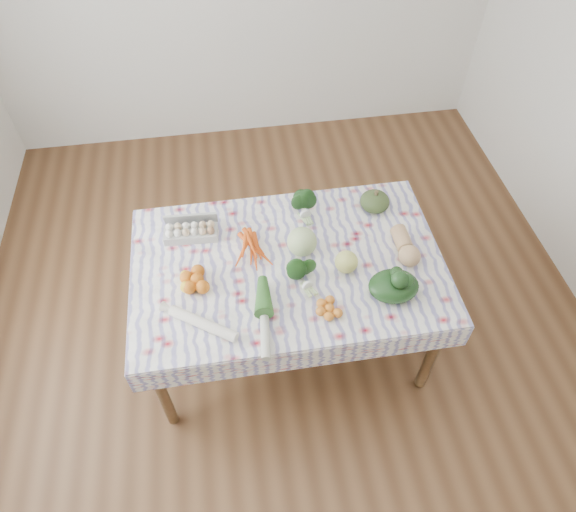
# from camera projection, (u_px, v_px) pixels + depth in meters

# --- Properties ---
(ground) EXTENTS (4.50, 4.50, 0.00)m
(ground) POSITION_uv_depth(u_px,v_px,m) (288.00, 337.00, 3.32)
(ground) COLOR #54341D
(ground) RESTS_ON ground
(dining_table) EXTENTS (1.60, 1.00, 0.75)m
(dining_table) POSITION_uv_depth(u_px,v_px,m) (288.00, 273.00, 2.80)
(dining_table) COLOR brown
(dining_table) RESTS_ON ground
(tablecloth) EXTENTS (1.66, 1.06, 0.01)m
(tablecloth) POSITION_uv_depth(u_px,v_px,m) (288.00, 264.00, 2.74)
(tablecloth) COLOR white
(tablecloth) RESTS_ON dining_table
(egg_carton) EXTENTS (0.30, 0.13, 0.08)m
(egg_carton) POSITION_uv_depth(u_px,v_px,m) (191.00, 233.00, 2.82)
(egg_carton) COLOR #B5B5AF
(egg_carton) RESTS_ON tablecloth
(carrot_bunch) EXTENTS (0.28, 0.26, 0.05)m
(carrot_bunch) POSITION_uv_depth(u_px,v_px,m) (250.00, 249.00, 2.77)
(carrot_bunch) COLOR #E04F12
(carrot_bunch) RESTS_ON tablecloth
(kale_bunch) EXTENTS (0.19, 0.17, 0.15)m
(kale_bunch) POSITION_uv_depth(u_px,v_px,m) (303.00, 204.00, 2.91)
(kale_bunch) COLOR #163813
(kale_bunch) RESTS_ON tablecloth
(kabocha_squash) EXTENTS (0.21, 0.21, 0.11)m
(kabocha_squash) POSITION_uv_depth(u_px,v_px,m) (375.00, 201.00, 2.95)
(kabocha_squash) COLOR #3A4D23
(kabocha_squash) RESTS_ON tablecloth
(cabbage) EXTENTS (0.18, 0.18, 0.16)m
(cabbage) POSITION_uv_depth(u_px,v_px,m) (302.00, 242.00, 2.72)
(cabbage) COLOR #B5CE86
(cabbage) RESTS_ON tablecloth
(butternut_squash) EXTENTS (0.12, 0.25, 0.12)m
(butternut_squash) POSITION_uv_depth(u_px,v_px,m) (406.00, 245.00, 2.74)
(butternut_squash) COLOR tan
(butternut_squash) RESTS_ON tablecloth
(orange_cluster) EXTENTS (0.26, 0.26, 0.07)m
(orange_cluster) POSITION_uv_depth(u_px,v_px,m) (197.00, 280.00, 2.61)
(orange_cluster) COLOR orange
(orange_cluster) RESTS_ON tablecloth
(broccoli) EXTENTS (0.18, 0.18, 0.10)m
(broccoli) POSITION_uv_depth(u_px,v_px,m) (303.00, 277.00, 2.61)
(broccoli) COLOR #194414
(broccoli) RESTS_ON tablecloth
(mandarin_cluster) EXTENTS (0.20, 0.20, 0.05)m
(mandarin_cluster) POSITION_uv_depth(u_px,v_px,m) (330.00, 308.00, 2.52)
(mandarin_cluster) COLOR orange
(mandarin_cluster) RESTS_ON tablecloth
(grapefruit) EXTENTS (0.15, 0.15, 0.12)m
(grapefruit) POSITION_uv_depth(u_px,v_px,m) (346.00, 262.00, 2.66)
(grapefruit) COLOR #C3C45C
(grapefruit) RESTS_ON tablecloth
(spinach_bag) EXTENTS (0.32, 0.29, 0.11)m
(spinach_bag) POSITION_uv_depth(u_px,v_px,m) (394.00, 286.00, 2.56)
(spinach_bag) COLOR black
(spinach_bag) RESTS_ON tablecloth
(daikon) EXTENTS (0.35, 0.26, 0.05)m
(daikon) POSITION_uv_depth(u_px,v_px,m) (203.00, 324.00, 2.46)
(daikon) COLOR white
(daikon) RESTS_ON tablecloth
(leek) EXTENTS (0.09, 0.44, 0.05)m
(leek) POSITION_uv_depth(u_px,v_px,m) (264.00, 319.00, 2.48)
(leek) COLOR beige
(leek) RESTS_ON tablecloth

